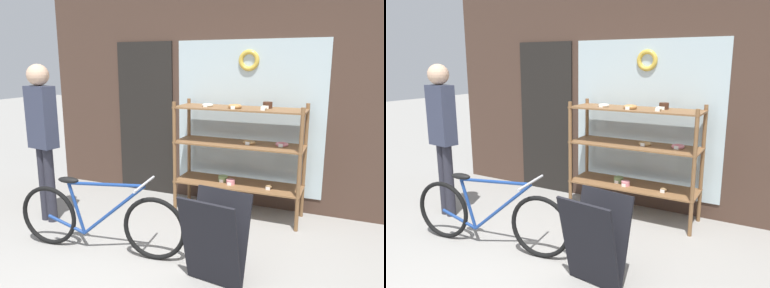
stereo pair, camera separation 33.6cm
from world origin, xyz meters
TOP-DOWN VIEW (x-y plane):
  - storefront_facade at (-0.03, 2.64)m, footprint 5.52×0.13m
  - display_case at (0.20, 2.26)m, footprint 1.53×0.48m
  - bicycle at (-0.78, 0.82)m, footprint 1.75×0.46m
  - sandwich_board at (0.45, 0.73)m, footprint 0.55×0.44m
  - pedestrian at (-1.79, 1.20)m, footprint 0.34×0.24m

SIDE VIEW (x-z plane):
  - bicycle at x=-0.78m, z-range -0.04..0.71m
  - sandwich_board at x=0.45m, z-range 0.01..0.78m
  - display_case at x=0.20m, z-range 0.14..1.53m
  - pedestrian at x=-1.79m, z-range 0.18..1.99m
  - storefront_facade at x=-0.03m, z-range -0.05..3.89m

